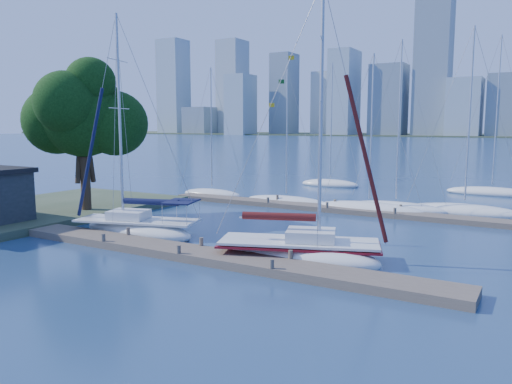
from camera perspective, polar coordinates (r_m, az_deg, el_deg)
The scene contains 14 objects.
ground at distance 24.84m, azimuth -7.48°, elevation -7.41°, with size 700.00×700.00×0.00m, color navy.
near_dock at distance 24.79m, azimuth -7.49°, elevation -6.96°, with size 26.00×2.00×0.40m, color brown.
far_dock at distance 37.73m, azimuth 9.99°, elevation -2.01°, with size 30.00×1.80×0.36m, color brown.
shore at distance 39.06m, azimuth -24.87°, elevation -2.18°, with size 12.00×22.00×0.50m, color #38472D.
tree at distance 36.89m, azimuth -19.21°, elevation 8.65°, with size 8.24×7.51×10.93m.
sailboat_navy at distance 30.21m, azimuth -13.43°, elevation -2.73°, with size 8.17×4.61×13.24m.
sailboat_maroon at distance 24.01m, azimuth 4.97°, elevation -5.27°, with size 8.53×5.24×13.39m.
bg_boat_0 at distance 45.60m, azimuth -5.04°, elevation -0.19°, with size 6.39×3.63×11.81m.
bg_boat_1 at distance 41.30m, azimuth 3.49°, elevation -1.02°, with size 7.62×3.58×11.17m.
bg_boat_2 at distance 38.11m, azimuth 12.80°, elevation -1.88°, with size 8.69×4.51×11.91m.
bg_boat_3 at distance 39.14m, azimuth 15.69°, elevation -1.73°, with size 7.98×3.86×12.94m.
bg_boat_4 at distance 39.16m, azimuth 22.71°, elevation -2.00°, with size 8.41×5.57×13.64m.
bg_boat_6 at distance 53.62m, azimuth 8.45°, elevation 0.95°, with size 6.54×2.71×13.13m.
bg_boat_7 at distance 51.24m, azimuth 25.35°, elevation -0.00°, with size 8.27×4.19×14.81m.
Camera 1 is at (14.70, -18.98, 6.41)m, focal length 35.00 mm.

